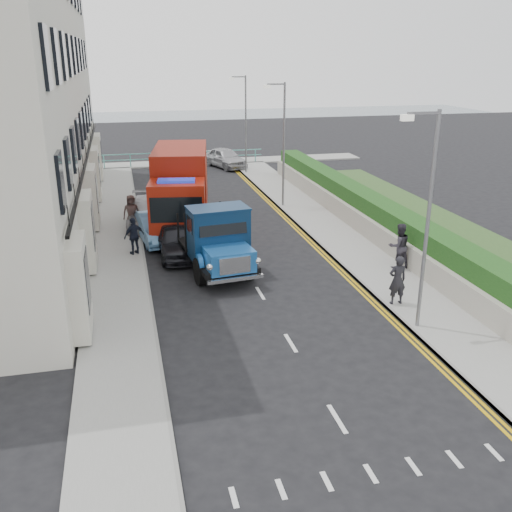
{
  "coord_description": "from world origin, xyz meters",
  "views": [
    {
      "loc": [
        -4.69,
        -17.09,
        8.53
      ],
      "look_at": [
        -0.1,
        2.27,
        1.4
      ],
      "focal_mm": 40.0,
      "sensor_mm": 36.0,
      "label": 1
    }
  ],
  "objects_px": {
    "bedford_lorry": "(217,243)",
    "parked_car_front": "(176,240)",
    "lamp_mid": "(282,138)",
    "pedestrian_east_near": "(397,280)",
    "lamp_far": "(244,119)",
    "lamp_near": "(425,211)",
    "red_lorry": "(181,187)"
  },
  "relations": [
    {
      "from": "bedford_lorry",
      "to": "pedestrian_east_near",
      "type": "height_order",
      "value": "bedford_lorry"
    },
    {
      "from": "parked_car_front",
      "to": "pedestrian_east_near",
      "type": "bearing_deg",
      "value": -48.41
    },
    {
      "from": "lamp_mid",
      "to": "red_lorry",
      "type": "xyz_separation_m",
      "value": [
        -6.05,
        -2.68,
        -1.89
      ]
    },
    {
      "from": "lamp_near",
      "to": "bedford_lorry",
      "type": "height_order",
      "value": "lamp_near"
    },
    {
      "from": "pedestrian_east_near",
      "to": "lamp_far",
      "type": "bearing_deg",
      "value": -89.54
    },
    {
      "from": "pedestrian_east_near",
      "to": "lamp_mid",
      "type": "bearing_deg",
      "value": -89.17
    },
    {
      "from": "bedford_lorry",
      "to": "pedestrian_east_near",
      "type": "distance_m",
      "value": 7.31
    },
    {
      "from": "red_lorry",
      "to": "parked_car_front",
      "type": "distance_m",
      "value": 4.6
    },
    {
      "from": "lamp_far",
      "to": "red_lorry",
      "type": "xyz_separation_m",
      "value": [
        -6.05,
        -12.68,
        -1.89
      ]
    },
    {
      "from": "lamp_near",
      "to": "red_lorry",
      "type": "distance_m",
      "value": 14.75
    },
    {
      "from": "lamp_far",
      "to": "parked_car_front",
      "type": "xyz_separation_m",
      "value": [
        -6.78,
        -17.0,
        -3.28
      ]
    },
    {
      "from": "lamp_near",
      "to": "pedestrian_east_near",
      "type": "bearing_deg",
      "value": 82.78
    },
    {
      "from": "lamp_far",
      "to": "lamp_near",
      "type": "bearing_deg",
      "value": -90.0
    },
    {
      "from": "lamp_far",
      "to": "pedestrian_east_near",
      "type": "xyz_separation_m",
      "value": [
        0.22,
        -24.24,
        -2.99
      ]
    },
    {
      "from": "bedford_lorry",
      "to": "red_lorry",
      "type": "distance_m",
      "value": 6.94
    },
    {
      "from": "red_lorry",
      "to": "lamp_mid",
      "type": "bearing_deg",
      "value": 33.01
    },
    {
      "from": "bedford_lorry",
      "to": "parked_car_front",
      "type": "distance_m",
      "value": 2.96
    },
    {
      "from": "lamp_near",
      "to": "parked_car_front",
      "type": "xyz_separation_m",
      "value": [
        -6.78,
        9.0,
        -3.28
      ]
    },
    {
      "from": "parked_car_front",
      "to": "lamp_far",
      "type": "bearing_deg",
      "value": 65.83
    },
    {
      "from": "lamp_near",
      "to": "pedestrian_east_near",
      "type": "xyz_separation_m",
      "value": [
        0.22,
        1.76,
        -2.99
      ]
    },
    {
      "from": "red_lorry",
      "to": "parked_car_front",
      "type": "xyz_separation_m",
      "value": [
        -0.73,
        -4.32,
        -1.39
      ]
    },
    {
      "from": "bedford_lorry",
      "to": "red_lorry",
      "type": "bearing_deg",
      "value": 88.88
    },
    {
      "from": "lamp_near",
      "to": "lamp_mid",
      "type": "xyz_separation_m",
      "value": [
        0.0,
        16.0,
        0.0
      ]
    },
    {
      "from": "red_lorry",
      "to": "pedestrian_east_near",
      "type": "relative_size",
      "value": 4.44
    },
    {
      "from": "lamp_mid",
      "to": "lamp_far",
      "type": "distance_m",
      "value": 10.0
    },
    {
      "from": "lamp_mid",
      "to": "red_lorry",
      "type": "relative_size",
      "value": 0.89
    },
    {
      "from": "lamp_far",
      "to": "pedestrian_east_near",
      "type": "bearing_deg",
      "value": -89.47
    },
    {
      "from": "red_lorry",
      "to": "pedestrian_east_near",
      "type": "bearing_deg",
      "value": -52.41
    },
    {
      "from": "lamp_far",
      "to": "parked_car_front",
      "type": "bearing_deg",
      "value": -111.74
    },
    {
      "from": "parked_car_front",
      "to": "pedestrian_east_near",
      "type": "height_order",
      "value": "pedestrian_east_near"
    },
    {
      "from": "parked_car_front",
      "to": "red_lorry",
      "type": "bearing_deg",
      "value": 78.0
    },
    {
      "from": "lamp_mid",
      "to": "pedestrian_east_near",
      "type": "xyz_separation_m",
      "value": [
        0.22,
        -14.24,
        -2.99
      ]
    }
  ]
}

